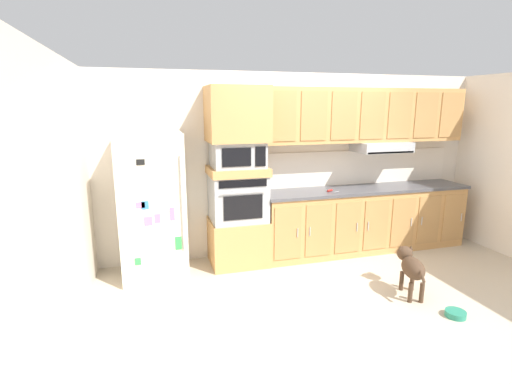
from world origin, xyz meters
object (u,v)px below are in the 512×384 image
microwave (237,154)px  screwdriver (330,191)px  dog (411,266)px  dog_food_bowl (456,314)px  refrigerator (152,206)px  built_in_oven (238,197)px

microwave → screwdriver: bearing=-4.1°
dog → dog_food_bowl: dog is taller
screwdriver → dog: size_ratio=0.23×
dog → dog_food_bowl: (0.13, -0.55, -0.30)m
refrigerator → dog: (2.72, -1.30, -0.55)m
built_in_oven → refrigerator: bearing=-176.4°
refrigerator → built_in_oven: 1.08m
screwdriver → dog: screwdriver is taller
built_in_oven → microwave: 0.56m
built_in_oven → dog_food_bowl: bearing=-47.2°
screwdriver → dog_food_bowl: size_ratio=0.83×
dog → built_in_oven: bearing=68.1°
microwave → built_in_oven: bearing=179.2°
screwdriver → dog_food_bowl: screwdriver is taller
built_in_oven → microwave: microwave is taller
refrigerator → dog: size_ratio=2.47×
dog → dog_food_bowl: 0.64m
built_in_oven → dog: 2.21m
built_in_oven → screwdriver: bearing=-4.1°
built_in_oven → microwave: bearing=-0.8°
refrigerator → microwave: size_ratio=2.73×
refrigerator → dog_food_bowl: refrigerator is taller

